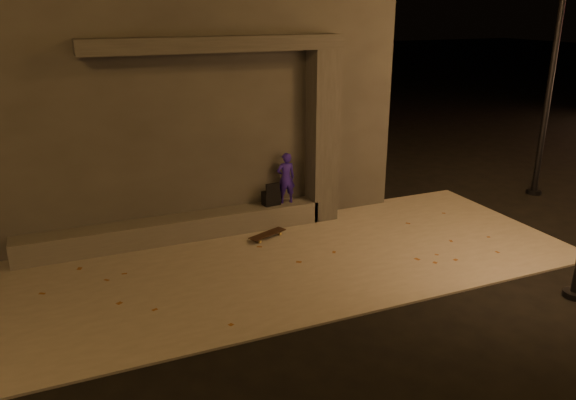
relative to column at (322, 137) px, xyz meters
name	(u,v)px	position (x,y,z in m)	size (l,w,h in m)	color
ground	(330,316)	(-1.70, -3.75, -1.84)	(120.00, 120.00, 0.00)	black
sidewalk	(279,262)	(-1.70, -1.75, -1.82)	(11.00, 4.40, 0.04)	slate
building	(165,90)	(-2.70, 2.74, 0.77)	(9.00, 5.10, 5.22)	#3A3734
ledge	(176,229)	(-3.20, 0.00, -1.58)	(6.00, 0.55, 0.45)	#57564F
column	(322,137)	(0.00, 0.00, 0.00)	(0.55, 0.55, 3.60)	#3A3734
canopy	(217,44)	(-2.20, 0.05, 1.94)	(5.00, 0.70, 0.28)	#3A3734
skateboarder	(286,178)	(-0.83, 0.00, -0.81)	(0.40, 0.26, 1.09)	#281691
backpack	(271,197)	(-1.17, 0.00, -1.18)	(0.37, 0.26, 0.49)	black
skateboard	(267,234)	(-1.51, -0.65, -1.72)	(0.87, 0.53, 0.09)	black
street_lamp_2	(559,23)	(5.68, -0.54, 2.24)	(0.36, 0.36, 7.20)	black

